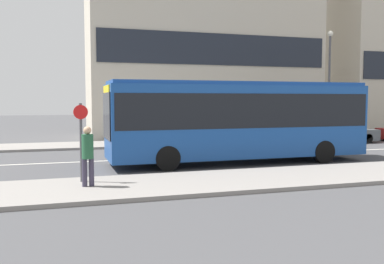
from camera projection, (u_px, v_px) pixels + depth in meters
ground_plane at (168, 158)px, 19.63m from camera, size 120.00×120.00×0.00m
sidewalk_near at (217, 182)px, 13.68m from camera, size 44.00×3.50×0.13m
sidewalk_far at (143, 144)px, 25.57m from camera, size 44.00×3.50×0.13m
lane_centerline at (168, 158)px, 19.63m from camera, size 41.80×0.16×0.01m
city_bus at (238, 117)px, 18.11m from camera, size 11.04×2.64×3.42m
parked_car_0 at (340, 132)px, 26.56m from camera, size 4.54×1.74×1.40m
pedestrian_near_stop at (88, 152)px, 12.54m from camera, size 0.35×0.34×1.77m
bus_stop_sign at (81, 136)px, 13.22m from camera, size 0.44×0.12×2.44m
street_lamp at (329, 73)px, 28.04m from camera, size 0.36×0.36×7.04m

